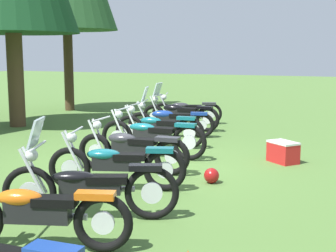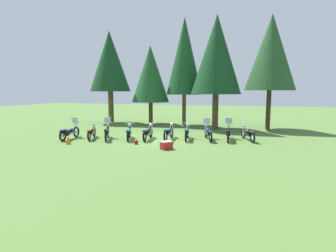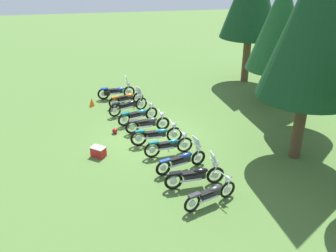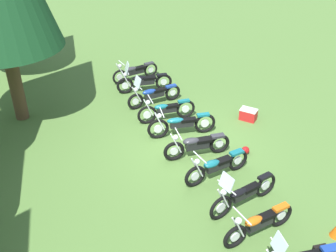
% 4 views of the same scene
% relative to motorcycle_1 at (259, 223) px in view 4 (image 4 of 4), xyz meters
% --- Properties ---
extents(ground_plane, '(80.00, 80.00, 0.00)m').
position_rel_motorcycle_1_xyz_m(ground_plane, '(4.23, 0.91, -0.44)').
color(ground_plane, '#4C7033').
extents(motorcycle_1, '(0.95, 2.08, 0.99)m').
position_rel_motorcycle_1_xyz_m(motorcycle_1, '(0.00, 0.00, 0.00)').
color(motorcycle_1, black).
rests_on(motorcycle_1, ground_plane).
extents(motorcycle_2, '(1.14, 2.21, 1.38)m').
position_rel_motorcycle_1_xyz_m(motorcycle_2, '(1.08, 0.04, 0.03)').
color(motorcycle_2, black).
rests_on(motorcycle_2, ground_plane).
extents(motorcycle_3, '(0.98, 2.17, 1.01)m').
position_rel_motorcycle_1_xyz_m(motorcycle_3, '(2.43, 0.41, 0.00)').
color(motorcycle_3, black).
rests_on(motorcycle_3, ground_plane).
extents(motorcycle_4, '(0.73, 2.25, 1.00)m').
position_rel_motorcycle_1_xyz_m(motorcycle_4, '(3.59, 0.76, 0.02)').
color(motorcycle_4, black).
rests_on(motorcycle_4, ground_plane).
extents(motorcycle_5, '(0.68, 2.45, 1.03)m').
position_rel_motorcycle_1_xyz_m(motorcycle_5, '(4.91, 1.01, 0.03)').
color(motorcycle_5, black).
rests_on(motorcycle_5, ground_plane).
extents(motorcycle_6, '(0.69, 2.22, 1.02)m').
position_rel_motorcycle_1_xyz_m(motorcycle_6, '(6.00, 1.37, 0.01)').
color(motorcycle_6, black).
rests_on(motorcycle_6, ground_plane).
extents(motorcycle_7, '(0.96, 2.23, 1.35)m').
position_rel_motorcycle_1_xyz_m(motorcycle_7, '(7.30, 1.67, 0.02)').
color(motorcycle_7, black).
rests_on(motorcycle_7, ground_plane).
extents(motorcycle_8, '(0.65, 2.37, 1.37)m').
position_rel_motorcycle_1_xyz_m(motorcycle_8, '(8.52, 1.92, 0.04)').
color(motorcycle_8, black).
rests_on(motorcycle_8, ground_plane).
extents(motorcycle_9, '(0.96, 2.10, 0.99)m').
position_rel_motorcycle_1_xyz_m(motorcycle_9, '(9.70, 2.17, 0.00)').
color(motorcycle_9, black).
rests_on(motorcycle_9, ground_plane).
extents(picnic_cooler, '(0.69, 0.72, 0.44)m').
position_rel_motorcycle_1_xyz_m(picnic_cooler, '(5.56, -1.68, -0.22)').
color(picnic_cooler, red).
rests_on(picnic_cooler, ground_plane).
extents(dropped_helmet, '(0.26, 0.26, 0.26)m').
position_rel_motorcycle_1_xyz_m(dropped_helmet, '(3.47, -0.87, -0.31)').
color(dropped_helmet, maroon).
rests_on(dropped_helmet, ground_plane).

